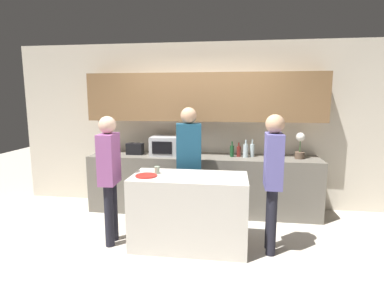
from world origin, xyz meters
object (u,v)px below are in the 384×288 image
potted_plant (300,146)px  bottle_3 (252,150)px  person_left (189,156)px  cup_0 (157,170)px  person_right (109,170)px  bottle_0 (232,151)px  bottle_1 (239,151)px  person_center (273,172)px  plate_on_island (146,176)px  toaster (135,149)px  bottle_2 (246,151)px  microwave (168,146)px

potted_plant → bottle_3: potted_plant is taller
potted_plant → person_left: person_left is taller
cup_0 → person_right: 0.58m
potted_plant → bottle_0: (-1.01, 0.01, -0.11)m
bottle_3 → bottle_1: bearing=-173.7°
person_left → person_center: 1.23m
bottle_1 → cup_0: (-1.02, -1.13, -0.06)m
cup_0 → person_left: size_ratio=0.05×
potted_plant → plate_on_island: 2.38m
person_right → bottle_1: bearing=124.4°
potted_plant → cup_0: 2.23m
potted_plant → person_right: bearing=-153.8°
bottle_1 → person_center: person_center is taller
toaster → potted_plant: (2.58, -0.00, 0.11)m
person_right → potted_plant: bearing=112.1°
toaster → person_right: (0.08, -1.23, -0.05)m
potted_plant → plate_on_island: potted_plant is taller
bottle_2 → person_center: bearing=-77.2°
toaster → potted_plant: bearing=-0.0°
bottle_1 → person_center: bearing=-72.9°
bottle_0 → cup_0: bearing=-129.7°
toaster → person_right: 1.23m
plate_on_island → bottle_0: bearing=51.1°
bottle_0 → bottle_1: bottle_0 is taller
plate_on_island → cup_0: cup_0 is taller
potted_plant → person_right: person_right is taller
cup_0 → person_center: 1.39m
person_right → cup_0: bearing=98.9°
microwave → person_center: person_center is taller
bottle_1 → cup_0: bearing=-132.1°
bottle_1 → person_left: 0.92m
toaster → plate_on_island: bearing=-66.0°
plate_on_island → person_center: person_center is taller
bottle_0 → person_center: bearing=-68.2°
person_left → person_center: person_left is taller
potted_plant → bottle_3: bearing=175.6°
bottle_2 → person_left: 0.98m
bottle_2 → plate_on_island: bottle_2 is taller
bottle_2 → person_center: person_center is taller
bottle_0 → person_center: person_center is taller
person_center → bottle_3: bearing=8.5°
potted_plant → person_center: size_ratio=0.24×
microwave → bottle_2: bearing=-0.1°
toaster → person_left: size_ratio=0.15×
bottle_0 → cup_0: size_ratio=2.70×
potted_plant → bottle_1: potted_plant is taller
plate_on_island → bottle_2: bearing=45.5°
plate_on_island → bottle_3: bearing=44.5°
person_center → microwave: bearing=52.9°
person_center → person_right: (-1.96, -0.05, -0.02)m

